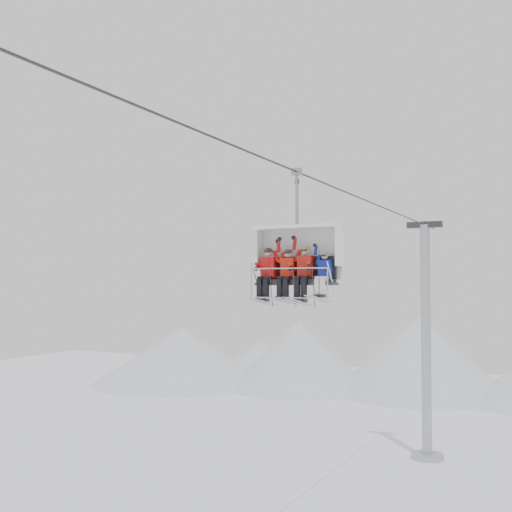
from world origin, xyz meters
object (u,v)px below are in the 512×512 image
at_px(skier_far_right, 324,273).
at_px(skier_far_left, 267,271).
at_px(lift_tower_right, 426,356).
at_px(skier_center_left, 287,272).
at_px(skier_center_right, 305,271).
at_px(chairlift_carrier, 299,255).

bearing_deg(skier_far_right, skier_far_left, 179.32).
distance_m(lift_tower_right, skier_far_left, 19.86).
xyz_separation_m(skier_center_left, skier_far_right, (1.18, -0.02, -0.05)).
bearing_deg(skier_center_right, skier_far_left, -179.91).
xyz_separation_m(chairlift_carrier, skier_center_left, (-0.26, -0.31, -0.51)).
distance_m(skier_center_left, skier_center_right, 0.57).
relative_size(lift_tower_right, skier_far_left, 7.63).
distance_m(lift_tower_right, skier_center_left, 19.84).
relative_size(lift_tower_right, skier_center_left, 7.99).
distance_m(chairlift_carrier, skier_far_left, 1.08).
height_order(skier_center_left, skier_center_right, skier_center_right).
xyz_separation_m(chairlift_carrier, skier_center_right, (0.31, -0.30, -0.48)).
distance_m(skier_far_left, skier_far_right, 1.85).
bearing_deg(skier_center_left, skier_center_right, 0.83).
bearing_deg(lift_tower_right, chairlift_carrier, -90.00).
distance_m(lift_tower_right, chairlift_carrier, 19.66).
xyz_separation_m(lift_tower_right, skier_far_right, (0.93, -19.35, 4.39)).
bearing_deg(skier_center_left, lift_tower_right, 89.23).
height_order(chairlift_carrier, skier_center_left, chairlift_carrier).
height_order(skier_far_left, skier_center_right, skier_center_right).
relative_size(lift_tower_right, chairlift_carrier, 3.38).
bearing_deg(skier_center_left, skier_far_left, 179.45).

